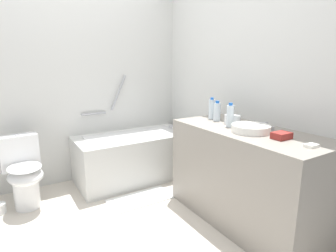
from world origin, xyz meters
The scene contains 17 objects.
ground_plane centered at (0.00, 0.00, 0.00)m, with size 3.88×3.88×0.00m, color beige.
wall_back_tiled centered at (0.00, 1.37, 1.19)m, with size 3.28×0.10×2.37m, color silver.
wall_right_mirror centered at (1.49, 0.00, 1.19)m, with size 0.10×3.05×2.37m, color silver.
bathtub centered at (0.68, 0.98, 0.30)m, with size 1.41×0.69×1.27m.
toilet centered at (-0.55, 0.92, 0.36)m, with size 0.38×0.53×0.72m.
vanity_counter centered at (1.12, -0.40, 0.43)m, with size 0.64×1.41×0.86m, color gray.
sink_basin centered at (1.08, -0.47, 0.89)m, with size 0.31×0.31×0.06m, color white.
sink_faucet centered at (1.26, -0.47, 0.89)m, with size 0.13×0.15×0.07m.
water_bottle_0 centered at (1.06, -0.24, 0.96)m, with size 0.06×0.06×0.22m.
water_bottle_1 centered at (1.16, 0.12, 0.96)m, with size 0.06×0.06×0.22m.
water_bottle_2 centered at (1.14, 0.02, 0.95)m, with size 0.07×0.07×0.20m.
drinking_glass_0 centered at (1.14, -0.13, 0.90)m, with size 0.06×0.06×0.09m, color white.
drinking_glass_1 centered at (1.16, -0.22, 0.90)m, with size 0.08×0.08×0.09m, color white.
amenity_basket centered at (1.11, -0.74, 0.88)m, with size 0.14×0.10×0.05m, color maroon.
soap_dish centered at (1.10, -0.97, 0.87)m, with size 0.09×0.06×0.02m, color white.
bath_mat centered at (0.48, 0.43, 0.01)m, with size 0.67×0.33×0.01m, color white.
toilet_paper_roll centered at (-0.79, 0.89, 0.05)m, with size 0.11×0.11×0.10m, color white.
Camera 1 is at (-0.65, -1.96, 1.41)m, focal length 28.92 mm.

